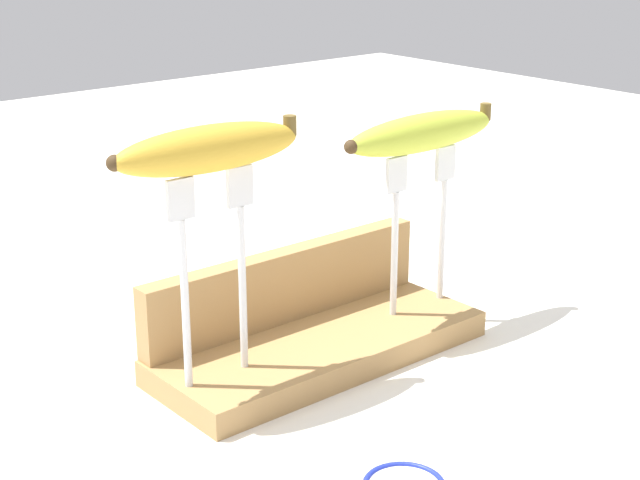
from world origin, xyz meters
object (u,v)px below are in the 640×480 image
(fork_stand_right, at_px, (420,215))
(banana_raised_right, at_px, (423,132))
(fork_stand_left, at_px, (213,258))
(banana_raised_left, at_px, (209,149))

(fork_stand_right, relative_size, banana_raised_right, 0.83)
(fork_stand_left, xyz_separation_m, banana_raised_left, (-0.00, 0.00, 0.10))
(banana_raised_left, height_order, banana_raised_right, banana_raised_left)
(banana_raised_left, xyz_separation_m, banana_raised_right, (0.26, -0.00, -0.02))
(fork_stand_right, distance_m, banana_raised_left, 0.28)
(fork_stand_left, xyz_separation_m, banana_raised_right, (0.26, 0.00, 0.07))
(banana_raised_left, relative_size, banana_raised_right, 0.89)
(fork_stand_left, height_order, banana_raised_left, banana_raised_left)
(fork_stand_right, relative_size, banana_raised_left, 0.93)
(fork_stand_left, bearing_deg, banana_raised_right, 0.00)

